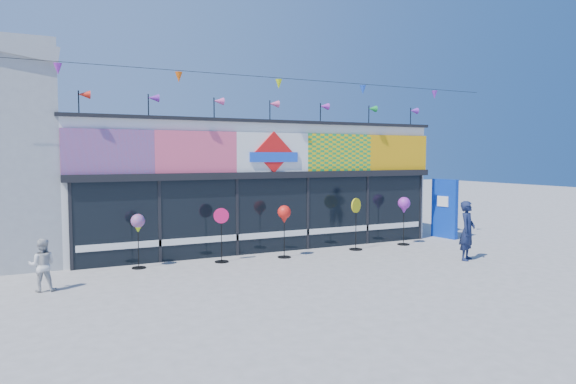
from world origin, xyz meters
TOP-DOWN VIEW (x-y plane):
  - ground at (0.00, 0.00)m, footprint 80.00×80.00m
  - kite_shop at (0.00, 5.94)m, footprint 16.00×5.70m
  - blue_sign at (6.77, 3.22)m, footprint 0.30×1.08m
  - spinner_0 at (-4.18, 2.87)m, footprint 0.37×0.37m
  - spinner_1 at (-1.94, 2.66)m, footprint 0.43×0.39m
  - spinner_2 at (-0.07, 2.47)m, footprint 0.39×0.39m
  - spinner_3 at (2.52, 2.60)m, footprint 0.45×0.42m
  - spinner_4 at (4.47, 2.67)m, footprint 0.41×0.41m
  - adult_man at (4.48, -0.16)m, footprint 0.74×0.66m
  - child at (-6.50, 1.43)m, footprint 0.62×0.42m

SIDE VIEW (x-z plane):
  - ground at x=0.00m, z-range 0.00..0.00m
  - child at x=-6.50m, z-range 0.00..1.17m
  - spinner_1 at x=-1.94m, z-range 0.04..1.58m
  - adult_man at x=4.48m, z-range 0.00..1.70m
  - spinner_3 at x=2.52m, z-range 0.05..1.70m
  - blue_sign at x=6.77m, z-range 0.01..2.15m
  - spinner_0 at x=-4.18m, z-range 0.44..1.89m
  - spinner_2 at x=-0.07m, z-range 0.46..2.01m
  - spinner_4 at x=4.47m, z-range 0.48..2.10m
  - kite_shop at x=0.00m, z-range -0.61..4.70m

